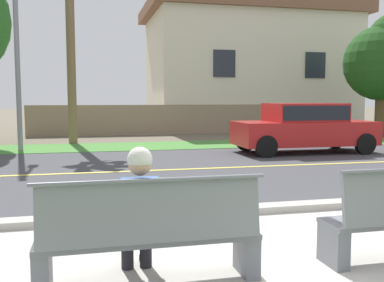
{
  "coord_description": "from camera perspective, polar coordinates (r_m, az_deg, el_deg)",
  "views": [
    {
      "loc": [
        -1.9,
        -3.63,
        1.67
      ],
      "look_at": [
        -0.28,
        3.22,
        1.0
      ],
      "focal_mm": 41.32,
      "sensor_mm": 36.0,
      "label": 1
    }
  ],
  "objects": [
    {
      "name": "streetlamp",
      "position": [
        15.74,
        -21.71,
        15.05
      ],
      "size": [
        0.24,
        2.1,
        7.77
      ],
      "color": "gray",
      "rests_on": "ground_plane"
    },
    {
      "name": "garden_wall",
      "position": [
        21.03,
        -2.86,
        2.79
      ],
      "size": [
        13.0,
        0.36,
        1.4
      ],
      "primitive_type": "cube",
      "color": "gray",
      "rests_on": "ground_plane"
    },
    {
      "name": "sidewalk_pavement",
      "position": [
        4.75,
        11.62,
        -15.17
      ],
      "size": [
        44.0,
        3.6,
        0.01
      ],
      "primitive_type": "cube",
      "color": "#B7B2A8",
      "rests_on": "ground_plane"
    },
    {
      "name": "seated_person_blue",
      "position": [
        4.1,
        -6.83,
        -8.65
      ],
      "size": [
        0.52,
        0.68,
        1.25
      ],
      "color": "black",
      "rests_on": "ground_plane"
    },
    {
      "name": "car_red_near",
      "position": [
        14.15,
        14.26,
        1.97
      ],
      "size": [
        4.3,
        1.86,
        1.54
      ],
      "color": "red",
      "rests_on": "ground_plane"
    },
    {
      "name": "street_asphalt",
      "position": [
        10.44,
        -2.62,
        -3.75
      ],
      "size": [
        52.0,
        8.0,
        0.01
      ],
      "primitive_type": "cube",
      "color": "#424247",
      "rests_on": "ground_plane"
    },
    {
      "name": "road_centre_line",
      "position": [
        10.44,
        -2.62,
        -3.72
      ],
      "size": [
        48.0,
        0.14,
        0.01
      ],
      "primitive_type": "cube",
      "color": "#E0CC4C",
      "rests_on": "ground_plane"
    },
    {
      "name": "far_verge_grass",
      "position": [
        15.77,
        -6.28,
        -0.64
      ],
      "size": [
        48.0,
        2.8,
        0.02
      ],
      "primitive_type": "cube",
      "color": "#478438",
      "rests_on": "ground_plane"
    },
    {
      "name": "bench_left",
      "position": [
        4.0,
        -5.37,
        -12.15
      ],
      "size": [
        1.99,
        0.48,
        1.01
      ],
      "color": "slate",
      "rests_on": "ground_plane"
    },
    {
      "name": "ground_plane",
      "position": [
        11.9,
        -3.96,
        -2.64
      ],
      "size": [
        140.0,
        140.0,
        0.0
      ],
      "primitive_type": "plane",
      "color": "#665B4C"
    },
    {
      "name": "house_across_street",
      "position": [
        25.52,
        7.25,
        9.33
      ],
      "size": [
        11.61,
        6.91,
        6.75
      ],
      "color": "beige",
      "rests_on": "ground_plane"
    },
    {
      "name": "curb_edge",
      "position": [
        6.48,
        4.27,
        -9.02
      ],
      "size": [
        44.0,
        0.3,
        0.11
      ],
      "primitive_type": "cube",
      "color": "#ADA89E",
      "rests_on": "ground_plane"
    }
  ]
}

